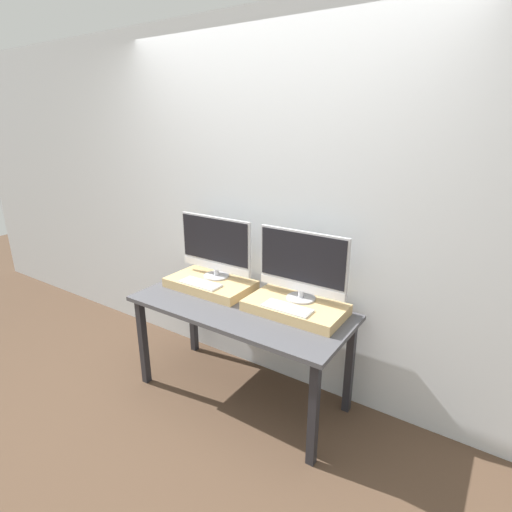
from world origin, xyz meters
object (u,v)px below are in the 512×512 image
at_px(monitor_left, 215,246).
at_px(monitor_right, 302,264).
at_px(keyboard_left, 201,283).
at_px(keyboard_right, 287,308).

xyz_separation_m(monitor_left, monitor_right, (0.72, 0.00, 0.00)).
xyz_separation_m(keyboard_left, monitor_right, (0.72, 0.18, 0.23)).
relative_size(keyboard_left, monitor_right, 0.51).
relative_size(monitor_left, keyboard_left, 1.95).
distance_m(monitor_left, keyboard_left, 0.30).
bearing_deg(keyboard_left, monitor_left, 90.00).
bearing_deg(monitor_right, keyboard_right, -90.00).
xyz_separation_m(keyboard_left, keyboard_right, (0.72, 0.00, 0.00)).
relative_size(monitor_right, keyboard_right, 1.95).
bearing_deg(keyboard_left, monitor_right, 14.27).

